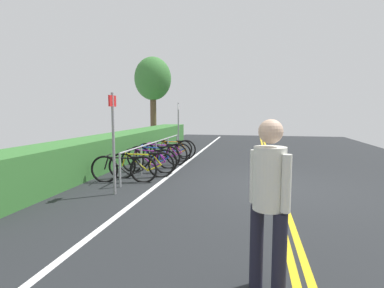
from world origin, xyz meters
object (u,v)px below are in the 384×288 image
object	(u,v)px
bicycle_1	(142,165)
bicycle_4	(161,154)
bike_rack	(156,148)
pedestrian	(269,195)
sign_post_far	(178,123)
bicycle_0	(124,169)
tree_mid	(153,80)
sign_post_near	(113,134)
bicycle_3	(154,157)
bicycle_5	(167,153)
bicycle_2	(149,160)
bicycle_7	(173,148)
bicycle_6	(173,150)

from	to	relation	value
bicycle_1	bicycle_4	size ratio (longest dim) A/B	0.94
bike_rack	bicycle_1	distance (m)	1.73
pedestrian	sign_post_far	xyz separation A→B (m)	(10.20, 3.45, 0.29)
bicycle_0	bike_rack	bearing A→B (deg)	-2.96
sign_post_far	tree_mid	distance (m)	4.94
bike_rack	sign_post_near	xyz separation A→B (m)	(-3.44, -0.15, 0.72)
bicycle_3	bicycle_5	world-z (taller)	bicycle_3
pedestrian	tree_mid	size ratio (longest dim) A/B	0.36
bicycle_4	sign_post_near	bearing A→B (deg)	-178.53
bicycle_2	tree_mid	distance (m)	9.24
bicycle_2	bicycle_3	size ratio (longest dim) A/B	1.06
sign_post_far	tree_mid	world-z (taller)	tree_mid
bicycle_2	pedestrian	size ratio (longest dim) A/B	1.01
bicycle_1	bicycle_4	xyz separation A→B (m)	(2.09, 0.09, 0.01)
bicycle_3	bicycle_4	distance (m)	0.72
bicycle_2	bicycle_5	xyz separation A→B (m)	(1.98, -0.01, -0.03)
bike_rack	bicycle_5	world-z (taller)	bike_rack
bicycle_5	bicycle_3	bearing A→B (deg)	177.26
bicycle_5	bicycle_7	xyz separation A→B (m)	(1.33, 0.13, 0.00)
bicycle_1	tree_mid	distance (m)	9.93
bicycle_2	bicycle_3	xyz separation A→B (m)	(0.63, 0.06, 0.01)
bicycle_2	bicycle_7	bearing A→B (deg)	2.18
bicycle_4	pedestrian	world-z (taller)	pedestrian
bike_rack	sign_post_far	size ratio (longest dim) A/B	2.60
bicycle_6	tree_mid	distance (m)	7.05
bicycle_2	sign_post_near	size ratio (longest dim) A/B	0.80
bicycle_6	pedestrian	size ratio (longest dim) A/B	0.96
bicycle_2	tree_mid	world-z (taller)	tree_mid
bicycle_3	bicycle_6	xyz separation A→B (m)	(1.96, -0.12, 0.00)
bicycle_2	sign_post_near	distance (m)	2.67
bike_rack	bicycle_2	xyz separation A→B (m)	(-0.97, -0.08, -0.27)
bicycle_0	sign_post_near	distance (m)	1.53
bike_rack	sign_post_near	size ratio (longest dim) A/B	2.54
bike_rack	bicycle_7	bearing A→B (deg)	1.07
sign_post_near	tree_mid	distance (m)	11.29
bicycle_4	bicycle_5	bearing A→B (deg)	-3.15
bicycle_4	bicycle_7	distance (m)	1.96
bicycle_1	bicycle_4	bearing A→B (deg)	2.46
bicycle_2	sign_post_far	bearing A→B (deg)	2.70
bicycle_0	bicycle_2	distance (m)	1.36
bicycle_4	sign_post_far	world-z (taller)	sign_post_far
bicycle_1	pedestrian	bearing A→B (deg)	-147.01
sign_post_far	bike_rack	bearing A→B (deg)	-177.88
bicycle_0	sign_post_near	xyz separation A→B (m)	(-1.13, -0.27, 1.00)
bicycle_4	sign_post_near	size ratio (longest dim) A/B	0.82
tree_mid	sign_post_far	bearing A→B (deg)	-146.90
bicycle_1	pedestrian	world-z (taller)	pedestrian
bicycle_0	bicycle_6	world-z (taller)	bicycle_6
bicycle_4	bicycle_7	xyz separation A→B (m)	(1.96, 0.10, -0.03)
bicycle_7	pedestrian	xyz separation A→B (m)	(-8.94, -3.36, 0.69)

